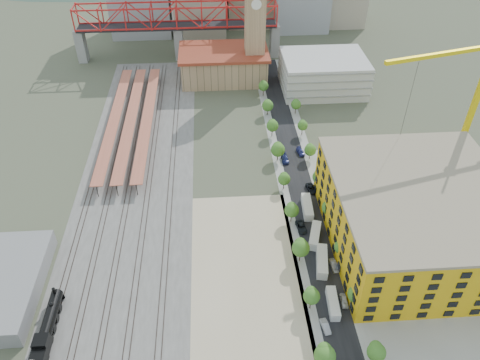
{
  "coord_description": "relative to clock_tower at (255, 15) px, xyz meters",
  "views": [
    {
      "loc": [
        -10.88,
        -106.88,
        94.26
      ],
      "look_at": [
        -3.72,
        -2.23,
        10.0
      ],
      "focal_mm": 35.0,
      "sensor_mm": 36.0,
      "label": 1
    }
  ],
  "objects": [
    {
      "name": "car_3",
      "position": [
        5.0,
        -60.47,
        -27.91
      ],
      "size": [
        2.27,
        5.46,
        1.58
      ],
      "primitive_type": "imported",
      "rotation": [
        0.0,
        0.0,
        0.01
      ],
      "color": "navy",
      "rests_on": "ground"
    },
    {
      "name": "sidewalk_east",
      "position": [
        13.5,
        -64.99,
        -28.68
      ],
      "size": [
        3.0,
        170.0,
        0.04
      ],
      "primitive_type": "cube",
      "color": "gray",
      "rests_on": "ground"
    },
    {
      "name": "tower_crane",
      "position": [
        56.25,
        -69.95,
        2.23
      ],
      "size": [
        45.82,
        13.49,
        50.11
      ],
      "color": "yellow",
      "rests_on": "ground"
    },
    {
      "name": "street_asphalt",
      "position": [
        8.0,
        -64.99,
        -28.67
      ],
      "size": [
        12.0,
        170.0,
        0.06
      ],
      "primitive_type": "cube",
      "color": "black",
      "rests_on": "ground"
    },
    {
      "name": "station_hall",
      "position": [
        -13.0,
        2.01,
        -22.03
      ],
      "size": [
        38.0,
        24.0,
        13.1
      ],
      "color": "tan",
      "rests_on": "ground"
    },
    {
      "name": "sidewalk_west",
      "position": [
        2.5,
        -64.99,
        -28.68
      ],
      "size": [
        3.0,
        170.0,
        0.04
      ],
      "primitive_type": "cube",
      "color": "gray",
      "rests_on": "ground"
    },
    {
      "name": "car_5",
      "position": [
        11.0,
        -107.91,
        -27.95
      ],
      "size": [
        2.12,
        4.68,
        1.49
      ],
      "primitive_type": "imported",
      "rotation": [
        0.0,
        0.0,
        0.12
      ],
      "color": "gray",
      "rests_on": "ground"
    },
    {
      "name": "truss_bridge",
      "position": [
        -33.0,
        25.01,
        -9.83
      ],
      "size": [
        94.0,
        9.6,
        25.6
      ],
      "color": "gray",
      "rests_on": "ground"
    },
    {
      "name": "car_4",
      "position": [
        11.0,
        -119.05,
        -27.97
      ],
      "size": [
        1.83,
        4.29,
        1.44
      ],
      "primitive_type": "imported",
      "rotation": [
        0.0,
        0.0,
        -0.03
      ],
      "color": "silver",
      "rests_on": "ground"
    },
    {
      "name": "site_trailer_c",
      "position": [
        8.0,
        -97.34,
        -27.39
      ],
      "size": [
        5.27,
        9.88,
        2.62
      ],
      "primitive_type": "cube",
      "rotation": [
        0.0,
        0.0,
        -0.3
      ],
      "color": "silver",
      "rests_on": "ground"
    },
    {
      "name": "site_trailer_d",
      "position": [
        8.0,
        -85.63,
        -27.34
      ],
      "size": [
        3.23,
        10.09,
        2.72
      ],
      "primitive_type": "cube",
      "rotation": [
        0.0,
        0.0,
        -0.06
      ],
      "color": "silver",
      "rests_on": "ground"
    },
    {
      "name": "car_6",
      "position": [
        11.0,
        -76.55,
        -27.97
      ],
      "size": [
        3.09,
        5.52,
        1.46
      ],
      "primitive_type": "imported",
      "rotation": [
        0.0,
        0.0,
        0.13
      ],
      "color": "black",
      "rests_on": "ground"
    },
    {
      "name": "site_trailer_b",
      "position": [
        8.0,
        -106.9,
        -27.29
      ],
      "size": [
        4.49,
        10.57,
        2.8
      ],
      "primitive_type": "cube",
      "rotation": [
        0.0,
        0.0,
        -0.18
      ],
      "color": "silver",
      "rests_on": "ground"
    },
    {
      "name": "locomotive",
      "position": [
        -58.0,
        -123.65,
        -26.45
      ],
      "size": [
        3.12,
        24.09,
        6.02
      ],
      "color": "black",
      "rests_on": "ground"
    },
    {
      "name": "construction_building",
      "position": [
        34.0,
        -99.99,
        -19.29
      ],
      "size": [
        44.6,
        50.6,
        18.8
      ],
      "color": "gold",
      "rests_on": "ground"
    },
    {
      "name": "construction_pad",
      "position": [
        37.0,
        -99.99,
        -28.67
      ],
      "size": [
        50.0,
        90.0,
        0.06
      ],
      "primitive_type": "cube",
      "color": "gray",
      "rests_on": "ground"
    },
    {
      "name": "car_7",
      "position": [
        11.0,
        -56.62,
        -27.99
      ],
      "size": [
        2.76,
        5.14,
        1.42
      ],
      "primitive_type": "imported",
      "rotation": [
        0.0,
        0.0,
        0.17
      ],
      "color": "navy",
      "rests_on": "ground"
    },
    {
      "name": "ballast_strip",
      "position": [
        -44.0,
        -62.49,
        -28.67
      ],
      "size": [
        36.0,
        165.0,
        0.06
      ],
      "primitive_type": "cube",
      "color": "#605E59",
      "rests_on": "ground"
    },
    {
      "name": "clock_tower",
      "position": [
        0.0,
        0.0,
        0.0
      ],
      "size": [
        12.0,
        12.0,
        52.0
      ],
      "color": "tan",
      "rests_on": "ground"
    },
    {
      "name": "site_trailer_a",
      "position": [
        8.0,
        -119.91,
        -27.5
      ],
      "size": [
        2.91,
        8.9,
        2.4
      ],
      "primitive_type": "cube",
      "rotation": [
        0.0,
        0.0,
        -0.07
      ],
      "color": "silver",
      "rests_on": "ground"
    },
    {
      "name": "street_trees",
      "position": [
        8.0,
        -74.99,
        -28.7
      ],
      "size": [
        15.4,
        124.4,
        8.0
      ],
      "color": "#2B601C",
      "rests_on": "ground"
    },
    {
      "name": "distant_hills",
      "position": [
        37.28,
        180.01,
        -108.23
      ],
      "size": [
        647.0,
        264.0,
        227.0
      ],
      "color": "#4C6B59",
      "rests_on": "ground"
    },
    {
      "name": "car_1",
      "position": [
        5.0,
        -125.73,
        -28.0
      ],
      "size": [
        2.07,
        4.38,
        1.39
      ],
      "primitive_type": "imported",
      "rotation": [
        0.0,
        0.0,
        0.15
      ],
      "color": "#A9A9AE",
      "rests_on": "ground"
    },
    {
      "name": "rail_tracks",
      "position": [
        -45.8,
        -62.49,
        -28.55
      ],
      "size": [
        26.56,
        160.0,
        0.18
      ],
      "color": "#382B23",
      "rests_on": "ground"
    },
    {
      "name": "platform_canopies",
      "position": [
        -49.0,
        -34.99,
        -24.7
      ],
      "size": [
        16.0,
        80.0,
        4.12
      ],
      "color": "#C0654A",
      "rests_on": "ground"
    },
    {
      "name": "ground",
      "position": [
        -8.0,
        -79.99,
        -28.7
      ],
      "size": [
        400.0,
        400.0,
        0.0
      ],
      "primitive_type": "plane",
      "color": "#474C38",
      "rests_on": "ground"
    },
    {
      "name": "dirt_lot",
      "position": [
        -12.0,
        -111.49,
        -28.67
      ],
      "size": [
        28.0,
        67.0,
        0.06
      ],
      "primitive_type": "cube",
      "color": "tan",
      "rests_on": "ground"
    },
    {
      "name": "car_2",
      "position": [
        5.0,
        -93.29,
        -27.94
      ],
      "size": [
        2.99,
        5.63,
        1.51
      ],
      "primitive_type": "imported",
      "rotation": [
        0.0,
        0.0,
        0.09
      ],
      "color": "black",
      "rests_on": "ground"
    },
    {
      "name": "parking_garage",
      "position": [
        28.0,
        -9.99,
        -21.7
      ],
      "size": [
        34.0,
        26.0,
        14.0
      ],
      "primitive_type": "cube",
      "color": "silver",
      "rests_on": "ground"
    }
  ]
}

